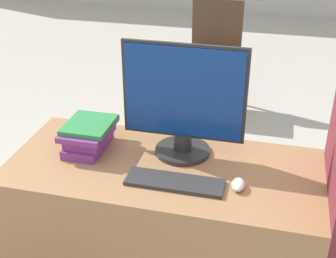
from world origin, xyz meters
The scene contains 7 objects.
desk centered at (0.00, 0.31, 0.38)m, with size 1.33×0.61×0.76m.
carrel_divider centered at (0.69, 0.29, 0.67)m, with size 0.07×0.57×1.33m.
monitor centered at (0.06, 0.43, 1.01)m, with size 0.53×0.24×0.50m.
keyboard centered at (0.08, 0.18, 0.77)m, with size 0.39×0.12×0.02m.
mouse centered at (0.33, 0.21, 0.78)m, with size 0.05×0.08×0.04m.
book_stack centered at (-0.36, 0.37, 0.83)m, with size 0.20×0.28×0.13m.
far_chair centered at (-0.14, 2.58, 0.53)m, with size 0.44×0.44×0.94m.
Camera 1 is at (0.43, -1.32, 1.83)m, focal length 50.00 mm.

